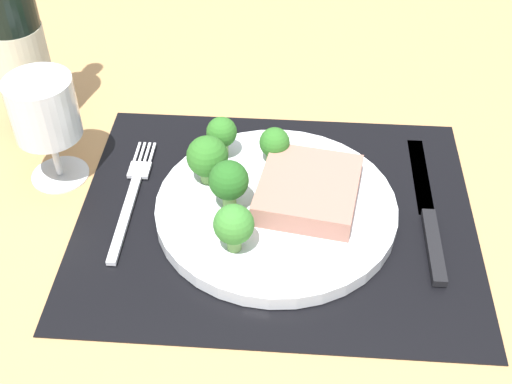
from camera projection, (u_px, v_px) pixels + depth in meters
ground_plane at (276, 226)px, 72.93cm from camera, size 140.00×110.00×3.00cm
placemat at (276, 215)px, 71.81cm from camera, size 42.23×34.36×0.30cm
plate at (276, 209)px, 71.17cm from camera, size 25.60×25.60×1.60cm
steak at (308, 190)px, 70.34cm from camera, size 11.77×12.48×2.51cm
broccoli_center at (229, 181)px, 67.81cm from camera, size 4.13×4.13×5.79cm
broccoli_near_fork at (222, 133)px, 74.29cm from camera, size 3.43×3.43×5.09cm
broccoli_front_edge at (207, 157)px, 71.18cm from camera, size 4.50×4.50×5.58cm
broccoli_back_left at (234, 225)px, 63.73cm from camera, size 3.97×3.97×5.32cm
broccoli_near_steak at (274, 144)px, 74.07cm from camera, size 3.40×3.40×4.36cm
fork at (132, 196)px, 73.42cm from camera, size 2.40×19.20×0.50cm
knife at (428, 216)px, 71.05cm from camera, size 1.80×23.00×0.80cm
wine_bottle at (16, 44)px, 76.44cm from camera, size 6.55×6.55×32.12cm
wine_glass at (45, 115)px, 71.00cm from camera, size 7.20×7.20×12.81cm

